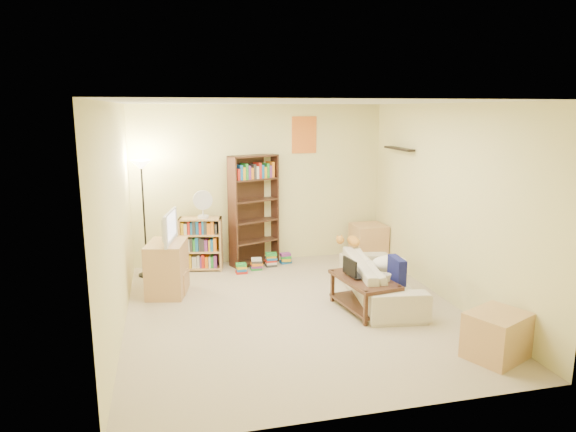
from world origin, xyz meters
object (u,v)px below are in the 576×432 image
Objects in this scene: mug at (387,278)px; television at (165,227)px; side_table at (368,242)px; laptop at (359,274)px; short_bookshelf at (201,244)px; tv_stand at (167,268)px; desk_fan at (203,203)px; tall_bookshelf at (254,207)px; coffee_table at (364,290)px; floor_lamp at (142,184)px; end_cabinet at (497,335)px; tabby_cat at (351,241)px; sofa at (380,279)px.

mug is 2.91m from television.
laptop is at bearing -115.30° from side_table.
mug is 3.06m from short_bookshelf.
desk_fan is at bearing 70.40° from tv_stand.
desk_fan is (-0.80, -0.16, 0.13)m from tall_bookshelf.
desk_fan reaches higher than side_table.
television reaches higher than short_bookshelf.
tall_bookshelf reaches higher than short_bookshelf.
coffee_table is at bearing -49.40° from desk_fan.
tall_bookshelf is 1.01× the size of floor_lamp.
end_cabinet is (-0.07, -3.50, -0.06)m from side_table.
laptop is 2.15m from side_table.
floor_lamp reaches higher than end_cabinet.
tall_bookshelf is 2.99× the size of side_table.
short_bookshelf is 1.41× the size of side_table.
tv_stand is 0.87× the size of short_bookshelf.
floor_lamp is (-2.62, 2.00, 1.10)m from coffee_table.
coffee_table is 0.34m from mug.
floor_lamp is 3.06× the size of end_cabinet.
tall_bookshelf is 0.83m from desk_fan.
coffee_table is at bearing 139.20° from mug.
tabby_cat is at bearing -27.08° from desk_fan.
mug is 1.43m from end_cabinet.
laptop is 0.37m from mug.
tabby_cat is 0.60× the size of tv_stand.
floor_lamp is at bearing 31.06° from television.
tall_bookshelf is (-1.32, 1.90, 0.65)m from sofa.
tabby_cat is 0.73× the size of side_table.
sofa reaches higher than mug.
desk_fan reaches higher than television.
desk_fan is (-1.77, 2.07, 0.78)m from coffee_table.
television is 3.40m from side_table.
desk_fan is (-2.13, 1.74, 0.78)m from sofa.
floor_lamp is at bearing 142.37° from mug.
coffee_table is 1.73× the size of side_table.
end_cabinet is (2.59, -3.52, -0.82)m from desk_fan.
laptop is 2.70m from desk_fan.
coffee_table is at bearing 140.60° from sofa.
coffee_table is 0.58× the size of tall_bookshelf.
mug is (0.24, -0.29, 0.03)m from laptop.
tv_stand is at bearing 61.64° from laptop.
end_cabinet is at bearing -27.54° from tv_stand.
television is (-2.54, 1.34, 0.45)m from mug.
mug is 0.08× the size of tall_bookshelf.
desk_fan is at bearing -19.60° from television.
desk_fan is at bearing 169.84° from tall_bookshelf.
tv_stand is 1.82m from tall_bookshelf.
mug is 0.08× the size of floor_lamp.
tv_stand reaches higher than coffee_table.
tabby_cat is 0.24× the size of tall_bookshelf.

